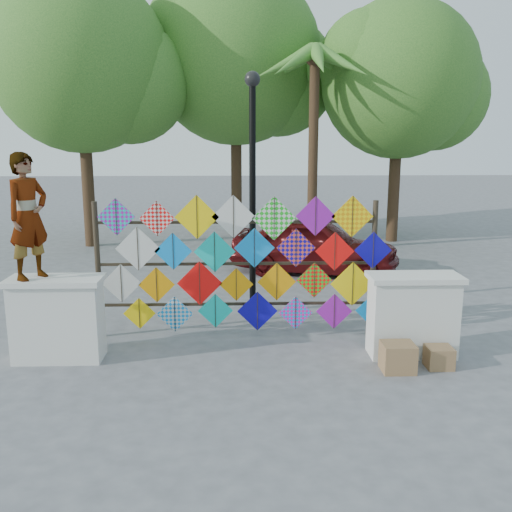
% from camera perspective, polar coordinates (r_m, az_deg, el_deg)
% --- Properties ---
extents(ground, '(80.00, 80.00, 0.00)m').
position_cam_1_polar(ground, '(9.12, -1.89, -9.57)').
color(ground, gray).
rests_on(ground, ground).
extents(parapet_left, '(1.40, 0.65, 1.28)m').
position_cam_1_polar(parapet_left, '(9.12, -19.24, -5.92)').
color(parapet_left, silver).
rests_on(parapet_left, ground).
extents(parapet_right, '(1.40, 0.65, 1.28)m').
position_cam_1_polar(parapet_right, '(9.11, 15.40, -5.69)').
color(parapet_right, silver).
rests_on(parapet_right, ground).
extents(kite_rack, '(4.92, 0.24, 2.41)m').
position_cam_1_polar(kite_rack, '(9.45, -1.36, -0.86)').
color(kite_rack, '#2C2318').
rests_on(kite_rack, ground).
extents(tree_west, '(5.85, 5.20, 8.01)m').
position_cam_1_polar(tree_west, '(18.17, -16.80, 17.92)').
color(tree_west, '#44321D').
rests_on(tree_west, ground).
extents(tree_mid, '(6.30, 5.60, 8.61)m').
position_cam_1_polar(tree_mid, '(19.66, -1.73, 19.07)').
color(tree_mid, '#44321D').
rests_on(tree_mid, ground).
extents(tree_east, '(5.40, 4.80, 7.42)m').
position_cam_1_polar(tree_east, '(18.78, 14.39, 16.63)').
color(tree_east, '#44321D').
rests_on(tree_east, ground).
extents(palm_tree, '(3.62, 3.62, 5.83)m').
position_cam_1_polar(palm_tree, '(16.70, 5.89, 17.44)').
color(palm_tree, '#44321D').
rests_on(palm_tree, ground).
extents(vendor_woman, '(0.73, 0.80, 1.84)m').
position_cam_1_polar(vendor_woman, '(8.89, -21.83, 3.70)').
color(vendor_woman, '#99999E').
rests_on(vendor_woman, parapet_left).
extents(sedan, '(4.39, 2.85, 1.39)m').
position_cam_1_polar(sedan, '(14.08, 5.89, 1.07)').
color(sedan, '#500D0E').
rests_on(sedan, ground).
extents(lamppost, '(0.28, 0.28, 4.46)m').
position_cam_1_polar(lamppost, '(10.50, -0.35, 8.40)').
color(lamppost, black).
rests_on(lamppost, ground).
extents(cardboard_box_near, '(0.47, 0.41, 0.41)m').
position_cam_1_polar(cardboard_box_near, '(8.61, 14.00, -9.79)').
color(cardboard_box_near, olive).
rests_on(cardboard_box_near, ground).
extents(cardboard_box_far, '(0.38, 0.35, 0.32)m').
position_cam_1_polar(cardboard_box_far, '(8.90, 17.83, -9.61)').
color(cardboard_box_far, olive).
rests_on(cardboard_box_far, ground).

